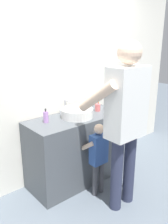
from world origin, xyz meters
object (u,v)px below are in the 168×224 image
Objects in this scene: child_toddler at (98,153)px; adult_parent at (125,113)px; toothbrush_cup at (98,107)px; soap_bottle at (46,117)px.

adult_parent is (0.07, -0.30, 0.54)m from child_toddler.
adult_parent reaches higher than child_toddler.
toothbrush_cup is 0.78m from adult_parent.
toothbrush_cup is 0.76m from soap_bottle.
toothbrush_cup is 0.68m from child_toddler.
child_toddler is (-0.37, -0.41, -0.39)m from toothbrush_cup.
adult_parent is at bearing -59.28° from soap_bottle.
adult_parent is at bearing -112.81° from toothbrush_cup.
soap_bottle is at bearing 175.02° from toothbrush_cup.
toothbrush_cup is 1.25× the size of soap_bottle.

